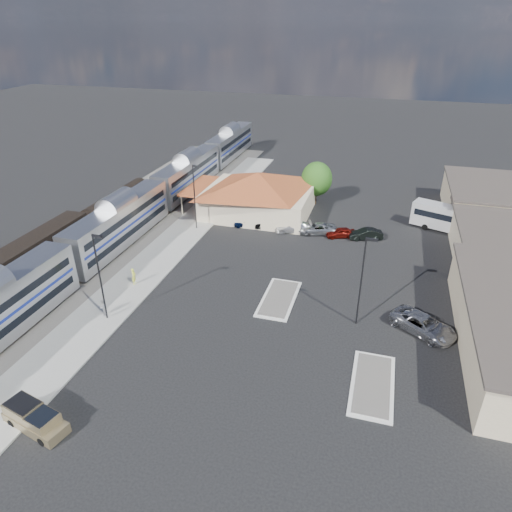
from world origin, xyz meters
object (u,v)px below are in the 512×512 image
(station_depot, at_px, (258,193))
(suv, at_px, (423,325))
(pickup_truck, at_px, (35,419))
(coach_bus, at_px, (455,219))

(station_depot, relative_size, suv, 3.03)
(station_depot, xyz_separation_m, pickup_truck, (-3.94, -42.86, -2.32))
(suv, bearing_deg, pickup_truck, 159.75)
(station_depot, distance_m, pickup_truck, 43.10)
(station_depot, distance_m, suv, 32.76)
(pickup_truck, distance_m, suv, 32.66)
(suv, height_order, coach_bus, coach_bus)
(suv, xyz_separation_m, coach_bus, (4.57, 23.99, 1.20))
(pickup_truck, bearing_deg, suv, -40.84)
(station_depot, xyz_separation_m, suv, (22.50, -23.69, -2.29))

